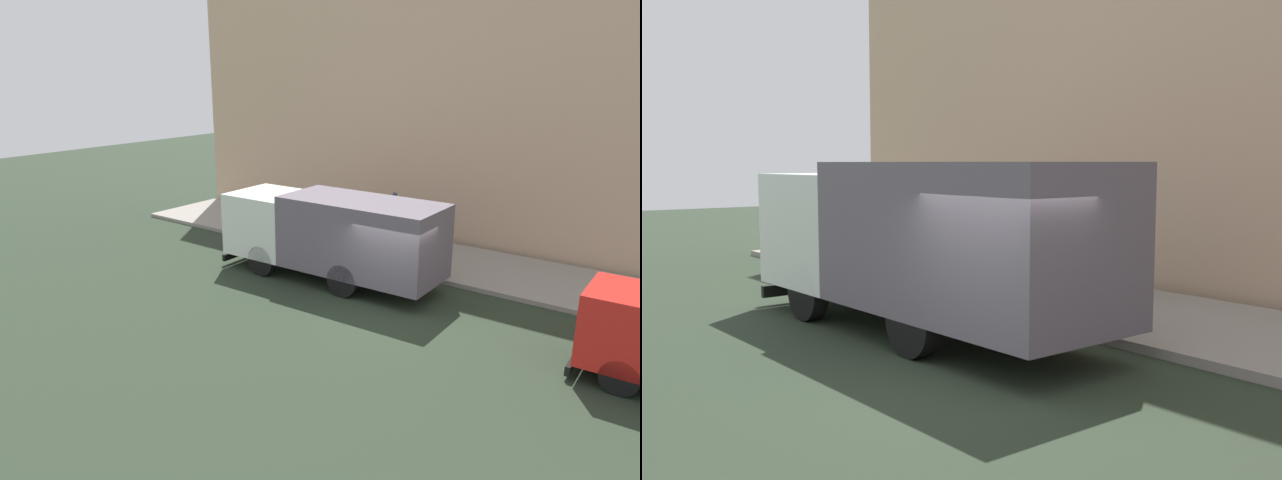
{
  "view_description": "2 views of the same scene",
  "coord_description": "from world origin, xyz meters",
  "views": [
    {
      "loc": [
        -14.23,
        -8.1,
        7.06
      ],
      "look_at": [
        1.12,
        3.3,
        1.35
      ],
      "focal_mm": 32.71,
      "sensor_mm": 36.0,
      "label": 1
    },
    {
      "loc": [
        -5.99,
        -7.39,
        2.94
      ],
      "look_at": [
        1.2,
        1.81,
        1.7
      ],
      "focal_mm": 41.41,
      "sensor_mm": 36.0,
      "label": 2
    }
  ],
  "objects": [
    {
      "name": "pedestrian_walking",
      "position": [
        6.28,
        2.36,
        1.04
      ],
      "size": [
        0.49,
        0.49,
        1.66
      ],
      "rotation": [
        0.0,
        0.0,
        3.89
      ],
      "color": "#4D4148",
      "rests_on": "sidewalk"
    },
    {
      "name": "pedestrian_standing",
      "position": [
        3.95,
        3.69,
        1.04
      ],
      "size": [
        0.5,
        0.5,
        1.67
      ],
      "rotation": [
        0.0,
        0.0,
        0.92
      ],
      "color": "#4E3949",
      "rests_on": "sidewalk"
    },
    {
      "name": "street_sign_post",
      "position": [
        3.34,
        1.71,
        1.74
      ],
      "size": [
        0.44,
        0.08,
        2.68
      ],
      "color": "#4C5156",
      "rests_on": "sidewalk"
    },
    {
      "name": "large_utility_truck",
      "position": [
        1.19,
        2.87,
        1.67
      ],
      "size": [
        2.58,
        7.95,
        2.94
      ],
      "rotation": [
        0.0,
        0.0,
        0.02
      ],
      "color": "white",
      "rests_on": "ground"
    },
    {
      "name": "sidewalk",
      "position": [
        5.1,
        0.0,
        0.08
      ],
      "size": [
        4.19,
        30.0,
        0.16
      ],
      "primitive_type": "cube",
      "color": "gray",
      "rests_on": "ground"
    },
    {
      "name": "ground",
      "position": [
        0.0,
        0.0,
        0.0
      ],
      "size": [
        80.0,
        80.0,
        0.0
      ],
      "primitive_type": "plane",
      "color": "#263223"
    },
    {
      "name": "traffic_cone_orange",
      "position": [
        3.38,
        6.12,
        0.44
      ],
      "size": [
        0.4,
        0.4,
        0.57
      ],
      "primitive_type": "cone",
      "color": "orange",
      "rests_on": "sidewalk"
    }
  ]
}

